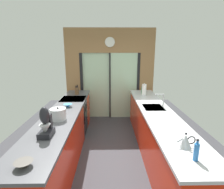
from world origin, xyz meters
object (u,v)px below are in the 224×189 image
object	(u,v)px
oven_range	(74,117)
mixing_bowl_near	(24,164)
mixing_bowl_far	(68,105)
stand_mixer	(46,125)
stock_pot	(58,114)
paper_towel_roll	(144,90)
kettle	(186,141)
knife_block	(77,91)
soap_bottle_far	(143,90)
soap_bottle_near	(196,152)

from	to	relation	value
oven_range	mixing_bowl_near	xyz separation A→B (m)	(0.02, -2.61, 0.50)
oven_range	mixing_bowl_far	distance (m)	0.82
oven_range	stand_mixer	world-z (taller)	stand_mixer
stock_pot	paper_towel_roll	size ratio (longest dim) A/B	0.85
kettle	knife_block	bearing A→B (deg)	123.39
stock_pot	stand_mixer	bearing A→B (deg)	-90.00
soap_bottle_far	knife_block	bearing A→B (deg)	-177.13
stock_pot	soap_bottle_far	bearing A→B (deg)	46.60
stand_mixer	stock_pot	bearing A→B (deg)	90.00
mixing_bowl_far	soap_bottle_far	xyz separation A→B (m)	(1.78, 1.18, 0.07)
kettle	soap_bottle_near	xyz separation A→B (m)	(-0.00, -0.27, 0.02)
stand_mixer	soap_bottle_near	world-z (taller)	stand_mixer
mixing_bowl_near	soap_bottle_far	size ratio (longest dim) A/B	0.80
mixing_bowl_far	soap_bottle_near	size ratio (longest dim) A/B	0.77
knife_block	oven_range	bearing A→B (deg)	-92.42
mixing_bowl_far	stock_pot	distance (m)	0.70
paper_towel_roll	soap_bottle_near	bearing A→B (deg)	-90.00
oven_range	soap_bottle_near	xyz separation A→B (m)	(1.80, -2.53, 0.57)
knife_block	paper_towel_roll	bearing A→B (deg)	-3.52
mixing_bowl_far	knife_block	size ratio (longest dim) A/B	0.71
mixing_bowl_near	knife_block	xyz separation A→B (m)	(0.00, 3.05, 0.06)
knife_block	stand_mixer	xyz separation A→B (m)	(-0.00, -2.38, 0.06)
soap_bottle_near	kettle	bearing A→B (deg)	89.57
soap_bottle_near	soap_bottle_far	bearing A→B (deg)	90.00
soap_bottle_far	soap_bottle_near	bearing A→B (deg)	-90.00
stock_pot	mixing_bowl_far	bearing A→B (deg)	90.00
mixing_bowl_far	soap_bottle_far	distance (m)	2.14
mixing_bowl_near	stock_pot	xyz separation A→B (m)	(0.00, 1.26, 0.06)
stock_pot	paper_towel_roll	world-z (taller)	paper_towel_roll
mixing_bowl_near	knife_block	world-z (taller)	knife_block
mixing_bowl_near	soap_bottle_far	bearing A→B (deg)	60.47
oven_range	paper_towel_roll	bearing A→B (deg)	10.37
stock_pot	kettle	distance (m)	2.00
paper_towel_roll	knife_block	bearing A→B (deg)	176.48
stock_pot	kettle	bearing A→B (deg)	-27.05
soap_bottle_near	paper_towel_roll	world-z (taller)	paper_towel_roll
stand_mixer	stock_pot	world-z (taller)	stand_mixer
mixing_bowl_far	kettle	xyz separation A→B (m)	(1.78, -1.61, 0.05)
mixing_bowl_near	stand_mixer	xyz separation A→B (m)	(0.00, 0.67, 0.13)
paper_towel_roll	soap_bottle_far	bearing A→B (deg)	90.00
oven_range	soap_bottle_near	world-z (taller)	soap_bottle_near
stock_pot	knife_block	bearing A→B (deg)	90.00
soap_bottle_far	paper_towel_roll	distance (m)	0.20
soap_bottle_far	stand_mixer	bearing A→B (deg)	-125.77
knife_block	stand_mixer	world-z (taller)	stand_mixer
soap_bottle_near	soap_bottle_far	size ratio (longest dim) A/B	1.03
stand_mixer	soap_bottle_near	size ratio (longest dim) A/B	1.72
knife_block	kettle	world-z (taller)	knife_block
oven_range	paper_towel_roll	world-z (taller)	paper_towel_roll
oven_range	mixing_bowl_near	bearing A→B (deg)	-89.60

